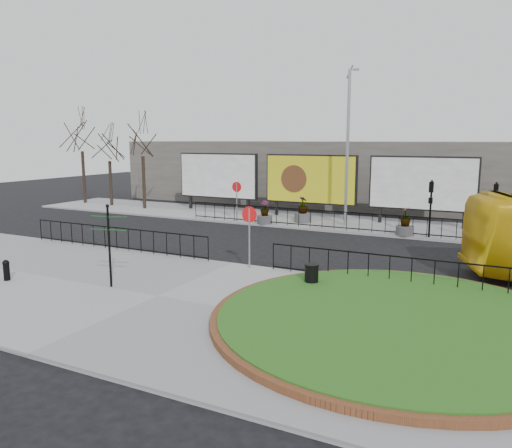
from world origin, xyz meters
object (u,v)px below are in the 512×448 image
Objects in this scene: planter_a at (265,215)px; planter_c at (405,225)px; billboard_mid at (310,180)px; lamp_post at (348,146)px; planter_b at (303,213)px; fingerpost_sign at (109,237)px; litter_bin at (311,276)px; bollard at (6,269)px.

planter_c is at bearing 0.00° from planter_a.
billboard_mid is 4.37× the size of planter_a.
lamp_post is 4.94m from planter_b.
lamp_post is 3.19× the size of fingerpost_sign.
fingerpost_sign is at bearing -86.14° from planter_a.
planter_c is at bearing -23.09° from lamp_post.
planter_b is 6.65m from planter_c.
planter_a is 8.33m from planter_c.
litter_bin is at bearing 14.83° from fingerpost_sign.
fingerpost_sign reaches higher than bollard.
billboard_mid reaches higher than fingerpost_sign.
planter_a is 0.88× the size of planter_b.
bollard is (-3.95, -1.11, -1.33)m from fingerpost_sign.
planter_a is (-1.57, -3.57, -1.97)m from billboard_mid.
planter_a is at bearing -139.45° from planter_b.
fingerpost_sign is 1.92× the size of planter_c.
fingerpost_sign is 7.09m from litter_bin.
lamp_post reaches higher than planter_a.
billboard_mid is at bearing 152.15° from planter_c.
litter_bin is 0.59× the size of planter_a.
fingerpost_sign reaches higher than litter_bin.
planter_c is (1.08, 11.28, 0.14)m from litter_bin.
planter_b is (4.85, 16.99, 0.16)m from bollard.
litter_bin is (6.29, 3.00, -1.32)m from fingerpost_sign.
billboard_mid reaches higher than bollard.
lamp_post is 12.11× the size of bollard.
planter_c is at bearing -27.85° from billboard_mid.
fingerpost_sign is (-0.61, -17.85, -0.73)m from billboard_mid.
planter_b is at bearing 76.02° from fingerpost_sign.
lamp_post is (3.01, -1.97, 2.23)m from billboard_mid.
billboard_mid is 16.03m from litter_bin.
litter_bin is at bearing 21.91° from bollard.
bollard is at bearing -126.32° from planter_c.
planter_b is (1.87, 1.60, 0.07)m from planter_a.
lamp_post reaches higher than planter_b.
billboard_mid is 2.14× the size of fingerpost_sign.
fingerpost_sign is at bearing -117.28° from planter_c.
billboard_mid is 4.23m from lamp_post.
lamp_post is 5.81m from planter_c.
billboard_mid is at bearing 98.65° from planter_b.
bollard is at bearing -158.09° from litter_bin.
planter_c is (8.33, 0.00, 0.06)m from planter_a.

